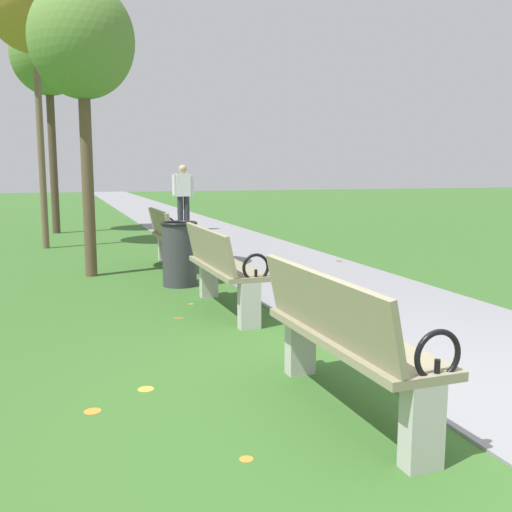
% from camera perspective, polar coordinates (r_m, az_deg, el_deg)
% --- Properties ---
extents(ground_plane, '(80.00, 80.00, 0.00)m').
position_cam_1_polar(ground_plane, '(3.91, 16.09, -14.38)').
color(ground_plane, '#386628').
extents(paved_walkway, '(2.41, 44.00, 0.02)m').
position_cam_1_polar(paved_walkway, '(21.26, -9.70, 4.23)').
color(paved_walkway, gray).
rests_on(paved_walkway, ground).
extents(park_bench_1, '(0.51, 1.61, 0.90)m').
position_cam_1_polar(park_bench_1, '(3.62, 8.50, -7.89)').
color(park_bench_1, gray).
rests_on(park_bench_1, ground).
extents(park_bench_2, '(0.50, 1.61, 0.90)m').
position_cam_1_polar(park_bench_2, '(6.17, -3.37, -1.06)').
color(park_bench_2, gray).
rests_on(park_bench_2, ground).
extents(park_bench_3, '(0.49, 1.61, 0.90)m').
position_cam_1_polar(park_bench_3, '(9.13, -8.47, 1.93)').
color(park_bench_3, gray).
rests_on(park_bench_3, ground).
extents(tree_1, '(1.42, 1.42, 4.02)m').
position_cam_1_polar(tree_1, '(8.71, -16.69, 19.33)').
color(tree_1, brown).
rests_on(tree_1, ground).
extents(tree_3, '(1.69, 1.69, 5.10)m').
position_cam_1_polar(tree_3, '(15.04, -19.72, 17.92)').
color(tree_3, '#4C3D2D').
rests_on(tree_3, ground).
extents(pedestrian_walking, '(0.53, 0.23, 1.62)m').
position_cam_1_polar(pedestrian_walking, '(14.50, -7.15, 6.05)').
color(pedestrian_walking, '#2D2D38').
rests_on(pedestrian_walking, paved_walkway).
extents(trash_bin, '(0.48, 0.48, 0.84)m').
position_cam_1_polar(trash_bin, '(7.63, -7.52, 0.24)').
color(trash_bin, '#38383D').
rests_on(trash_bin, ground).
extents(scattered_leaves, '(4.32, 8.35, 0.02)m').
position_cam_1_polar(scattered_leaves, '(5.68, 1.60, -6.73)').
color(scattered_leaves, '#BC842D').
rests_on(scattered_leaves, ground).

